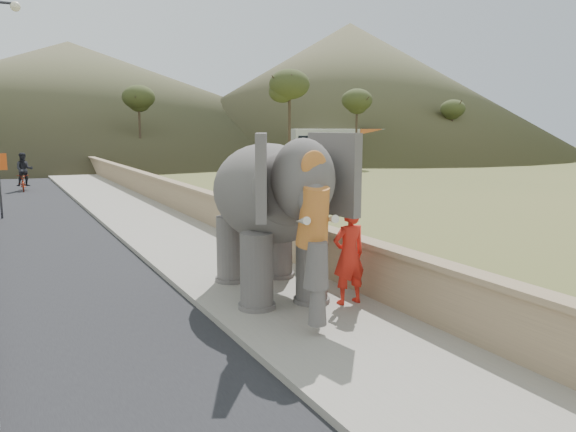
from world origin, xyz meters
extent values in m
plane|color=olive|center=(0.00, 0.00, 0.00)|extent=(160.00, 160.00, 0.00)
cube|color=#9E9687|center=(0.00, 10.00, 0.07)|extent=(3.00, 120.00, 0.15)
cube|color=tan|center=(1.65, 10.00, 0.55)|extent=(0.30, 120.00, 1.10)
sphere|color=#FFF2CC|center=(-3.50, 15.08, 7.70)|extent=(0.36, 0.36, 0.36)
cylinder|color=#2D2D33|center=(-4.50, 14.22, 1.00)|extent=(0.08, 0.08, 2.00)
imported|color=brown|center=(10.66, 14.51, 0.63)|extent=(1.51, 0.74, 1.25)
imported|color=silver|center=(18.57, 34.81, 0.72)|extent=(4.30, 1.88, 1.44)
cube|color=beige|center=(23.87, 33.51, 1.55)|extent=(11.28, 4.79, 3.10)
cube|color=orange|center=(29.56, 32.52, 1.55)|extent=(11.24, 4.02, 3.10)
cone|color=brown|center=(36.00, 52.00, 8.00)|extent=(56.00, 56.00, 16.00)
cone|color=brown|center=(5.00, 70.00, 7.00)|extent=(80.00, 80.00, 14.00)
imported|color=red|center=(0.95, -0.29, 1.06)|extent=(0.67, 0.44, 1.83)
imported|color=maroon|center=(-3.32, 23.63, 0.44)|extent=(0.62, 1.70, 0.88)
imported|color=black|center=(-3.23, 23.63, 1.13)|extent=(0.87, 0.68, 1.76)
camera|label=1|loc=(-4.68, -8.59, 3.39)|focal=35.00mm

